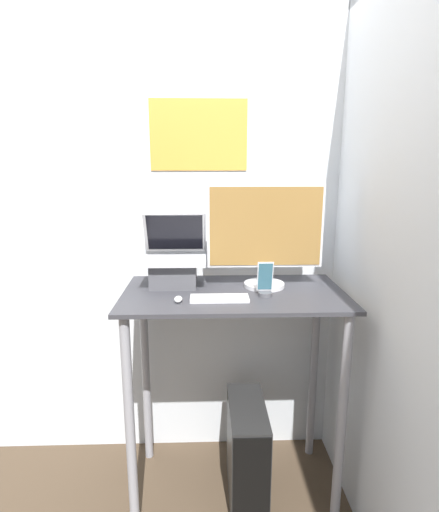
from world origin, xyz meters
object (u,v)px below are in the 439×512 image
Objects in this scene: cell_phone at (265,284)px; computer_tower at (247,451)px; monitor at (265,237)px; mouse at (178,299)px; laptop at (174,266)px; keyboard at (220,298)px.

computer_tower is (-0.07, 0.00, -0.91)m from cell_phone.
monitor reaches higher than computer_tower.
cell_phone is at bearing 10.85° from mouse.
computer_tower is (-0.09, -0.14, -1.12)m from monitor.
mouse is 0.35× the size of cell_phone.
monitor is at bearing 28.10° from mouse.
laptop reaches higher than cell_phone.
laptop is 0.34m from keyboard.
laptop is 1.34× the size of keyboard.
mouse reaches higher than keyboard.
keyboard is 0.51× the size of computer_tower.
computer_tower is (0.37, -0.18, -0.96)m from laptop.
keyboard is 0.23m from cell_phone.
keyboard is at bearing -139.35° from monitor.
monitor reaches higher than cell_phone.
laptop is at bearing 175.32° from monitor.
computer_tower is at bearing 13.85° from mouse.
mouse is (-0.19, -0.02, 0.01)m from keyboard.
computer_tower is at bearing -122.06° from monitor.
keyboard is 4.59× the size of mouse.
cell_phone reaches higher than computer_tower.
mouse is 0.94m from computer_tower.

